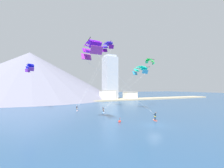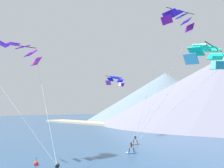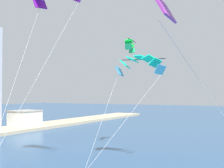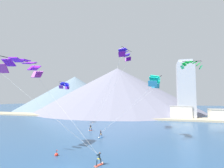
# 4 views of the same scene
# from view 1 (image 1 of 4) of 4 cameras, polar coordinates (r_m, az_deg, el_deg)

# --- Properties ---
(ground_plane) EXTENTS (400.00, 400.00, 0.00)m
(ground_plane) POSITION_cam_1_polar(r_m,az_deg,el_deg) (34.54, 13.62, -12.94)
(ground_plane) COLOR navy
(kitesurfer_near_lead) EXTENTS (1.05, 1.76, 1.83)m
(kitesurfer_near_lead) POSITION_cam_1_polar(r_m,az_deg,el_deg) (39.22, 13.82, -10.65)
(kitesurfer_near_lead) COLOR #E54C33
(kitesurfer_near_lead) RESTS_ON ground
(kitesurfer_near_trail) EXTENTS (0.84, 1.78, 1.72)m
(kitesurfer_near_trail) POSITION_cam_1_polar(r_m,az_deg,el_deg) (53.75, -11.39, -8.12)
(kitesurfer_near_trail) COLOR #E54C33
(kitesurfer_near_trail) RESTS_ON ground
(kitesurfer_mid_center) EXTENTS (0.79, 1.79, 1.66)m
(kitesurfer_mid_center) POSITION_cam_1_polar(r_m,az_deg,el_deg) (49.00, -2.82, -8.88)
(kitesurfer_mid_center) COLOR #337FDB
(kitesurfer_mid_center) RESTS_ON ground
(parafoil_kite_near_lead) EXTENTS (15.29, 7.82, 14.03)m
(parafoil_kite_near_lead) POSITION_cam_1_polar(r_m,az_deg,el_deg) (32.98, -6.69, 11.54)
(parafoil_kite_near_lead) COLOR purple
(parafoil_kite_near_trail) EXTENTS (10.94, 6.69, 20.40)m
(parafoil_kite_near_trail) POSITION_cam_1_polar(r_m,az_deg,el_deg) (57.84, -1.56, 12.36)
(parafoil_kite_near_trail) COLOR #71118F
(parafoil_kite_mid_center) EXTENTS (13.32, 6.66, 12.33)m
(parafoil_kite_mid_center) POSITION_cam_1_polar(r_m,az_deg,el_deg) (54.50, 9.21, 4.64)
(parafoil_kite_mid_center) COLOR teal
(parafoil_kite_distant_high_outer) EXTENTS (4.74, 2.28, 1.82)m
(parafoil_kite_distant_high_outer) POSITION_cam_1_polar(r_m,az_deg,el_deg) (63.66, 12.28, 7.43)
(parafoil_kite_distant_high_outer) COLOR #22AA65
(parafoil_kite_distant_low_drift) EXTENTS (2.50, 6.09, 2.35)m
(parafoil_kite_distant_low_drift) POSITION_cam_1_polar(r_m,az_deg,el_deg) (59.26, -25.27, 5.06)
(parafoil_kite_distant_low_drift) COLOR purple
(race_marker_buoy) EXTENTS (0.56, 0.56, 1.02)m
(race_marker_buoy) POSITION_cam_1_polar(r_m,az_deg,el_deg) (36.23, 2.51, -12.15)
(race_marker_buoy) COLOR red
(race_marker_buoy) RESTS_ON ground
(shoreline_strip) EXTENTS (180.00, 10.00, 0.70)m
(shoreline_strip) POSITION_cam_1_polar(r_m,az_deg,el_deg) (86.32, -11.99, -5.52)
(shoreline_strip) COLOR tan
(shoreline_strip) RESTS_ON ground
(shore_building_harbour_front) EXTENTS (6.77, 6.06, 4.51)m
(shore_building_harbour_front) POSITION_cam_1_polar(r_m,az_deg,el_deg) (100.69, 5.92, -3.80)
(shore_building_harbour_front) COLOR silver
(shore_building_harbour_front) RESTS_ON ground
(shore_building_promenade_mid) EXTENTS (8.66, 4.22, 5.48)m
(shore_building_promenade_mid) POSITION_cam_1_polar(r_m,az_deg,el_deg) (94.87, -1.42, -3.68)
(shore_building_promenade_mid) COLOR silver
(shore_building_promenade_mid) RESTS_ON ground
(shore_building_quay_east) EXTENTS (7.46, 4.62, 6.10)m
(shore_building_quay_east) POSITION_cam_1_polar(r_m,az_deg,el_deg) (86.15, -23.90, -3.66)
(shore_building_quay_east) COLOR beige
(shore_building_quay_east) RESTS_ON ground
(highrise_tower) EXTENTS (7.00, 7.00, 25.15)m
(highrise_tower) POSITION_cam_1_polar(r_m,az_deg,el_deg) (97.94, -0.67, 2.03)
(highrise_tower) COLOR #A8ADB7
(highrise_tower) RESTS_ON ground
(mountain_peak_west_ridge) EXTENTS (110.26, 110.26, 29.76)m
(mountain_peak_west_ridge) POSITION_cam_1_polar(r_m,az_deg,el_deg) (125.44, -25.33, 2.61)
(mountain_peak_west_ridge) COLOR slate
(mountain_peak_west_ridge) RESTS_ON ground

